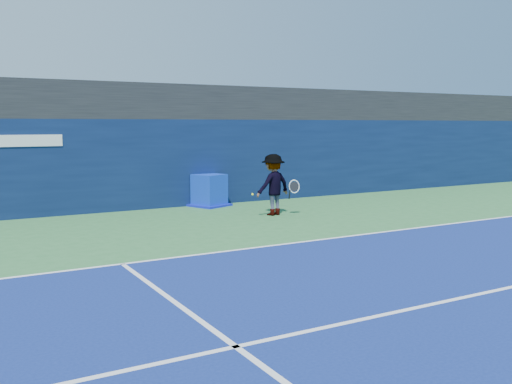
% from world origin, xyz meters
% --- Properties ---
extents(ground, '(80.00, 80.00, 0.00)m').
position_xyz_m(ground, '(0.00, 0.00, 0.00)').
color(ground, '#326F38').
rests_on(ground, ground).
extents(baseline, '(24.00, 0.10, 0.01)m').
position_xyz_m(baseline, '(0.00, 3.00, 0.01)').
color(baseline, white).
rests_on(baseline, ground).
extents(service_line, '(24.00, 0.10, 0.01)m').
position_xyz_m(service_line, '(0.00, -2.00, 0.01)').
color(service_line, white).
rests_on(service_line, ground).
extents(stadium_band, '(36.00, 3.00, 1.20)m').
position_xyz_m(stadium_band, '(0.00, 11.50, 3.60)').
color(stadium_band, black).
rests_on(stadium_band, back_wall_assembly).
extents(back_wall_assembly, '(36.00, 1.03, 3.00)m').
position_xyz_m(back_wall_assembly, '(-0.00, 10.50, 1.50)').
color(back_wall_assembly, '#0B193D').
rests_on(back_wall_assembly, ground).
extents(equipment_cart, '(1.51, 1.51, 1.11)m').
position_xyz_m(equipment_cart, '(0.06, 9.70, 0.51)').
color(equipment_cart, '#0D2FB9').
rests_on(equipment_cart, ground).
extents(tennis_player, '(1.44, 0.93, 1.92)m').
position_xyz_m(tennis_player, '(0.97, 6.91, 0.96)').
color(tennis_player, white).
rests_on(tennis_player, ground).
extents(tennis_ball, '(0.06, 0.06, 0.06)m').
position_xyz_m(tennis_ball, '(-0.80, 5.06, 0.96)').
color(tennis_ball, '#F3FA1B').
rests_on(tennis_ball, ground).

